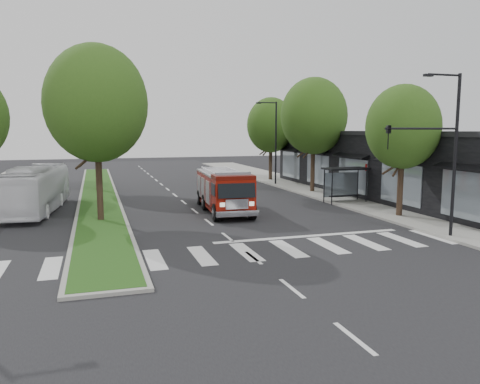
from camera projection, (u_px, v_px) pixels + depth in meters
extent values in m
plane|color=black|center=(228.00, 237.00, 23.40)|extent=(140.00, 140.00, 0.00)
cube|color=gray|center=(346.00, 198.00, 36.55)|extent=(5.00, 80.00, 0.15)
cube|color=gray|center=(99.00, 194.00, 38.66)|extent=(3.00, 50.00, 0.14)
cube|color=#144413|center=(99.00, 193.00, 38.65)|extent=(2.60, 49.50, 0.02)
cube|color=black|center=(397.00, 166.00, 37.55)|extent=(8.00, 30.00, 5.00)
cylinder|color=black|center=(332.00, 188.00, 33.13)|extent=(0.08, 0.08, 2.50)
cylinder|color=black|center=(366.00, 187.00, 33.96)|extent=(0.08, 0.08, 2.50)
cylinder|color=black|center=(324.00, 186.00, 34.27)|extent=(0.08, 0.08, 2.50)
cylinder|color=black|center=(358.00, 185.00, 35.10)|extent=(0.08, 0.08, 2.50)
cube|color=black|center=(346.00, 169.00, 33.94)|extent=(3.20, 1.60, 0.12)
cube|color=#8C99A5|center=(340.00, 185.00, 34.77)|extent=(2.80, 0.04, 1.80)
cube|color=black|center=(345.00, 196.00, 34.21)|extent=(2.40, 0.40, 0.08)
cylinder|color=black|center=(400.00, 187.00, 28.44)|extent=(0.36, 0.36, 3.74)
ellipsoid|color=#193A0F|center=(403.00, 127.00, 27.96)|extent=(4.40, 4.40, 5.06)
cylinder|color=black|center=(313.00, 167.00, 39.76)|extent=(0.36, 0.36, 4.40)
ellipsoid|color=#193A0F|center=(314.00, 116.00, 39.19)|extent=(5.60, 5.60, 6.44)
cylinder|color=black|center=(270.00, 162.00, 49.25)|extent=(0.36, 0.36, 3.96)
ellipsoid|color=#193A0F|center=(271.00, 125.00, 48.74)|extent=(5.00, 5.00, 5.75)
cylinder|color=black|center=(99.00, 183.00, 27.01)|extent=(0.36, 0.36, 4.62)
ellipsoid|color=#193A0F|center=(96.00, 103.00, 26.41)|extent=(5.80, 5.80, 6.67)
cylinder|color=black|center=(97.00, 167.00, 40.27)|extent=(0.36, 0.36, 4.40)
ellipsoid|color=#193A0F|center=(95.00, 116.00, 39.71)|extent=(5.60, 5.60, 6.44)
cylinder|color=black|center=(455.00, 158.00, 22.66)|extent=(0.16, 0.16, 8.00)
cylinder|color=black|center=(444.00, 75.00, 21.88)|extent=(1.80, 0.10, 0.10)
cube|color=black|center=(428.00, 75.00, 21.62)|extent=(0.45, 0.20, 0.12)
cylinder|color=black|center=(422.00, 129.00, 21.89)|extent=(4.00, 0.10, 0.10)
imported|color=black|center=(389.00, 137.00, 21.41)|extent=(0.18, 0.22, 1.10)
cylinder|color=black|center=(276.00, 144.00, 44.90)|extent=(0.16, 0.16, 8.00)
cylinder|color=black|center=(267.00, 103.00, 44.12)|extent=(1.80, 0.10, 0.10)
cube|color=black|center=(258.00, 103.00, 43.86)|extent=(0.45, 0.20, 0.12)
cube|color=#4D0A04|center=(223.00, 204.00, 30.80)|extent=(2.94, 8.17, 0.24)
cube|color=maroon|center=(221.00, 188.00, 31.40)|extent=(2.81, 6.27, 1.91)
cube|color=maroon|center=(233.00, 195.00, 27.81)|extent=(2.50, 1.88, 2.01)
cube|color=#B2B2B7|center=(221.00, 173.00, 31.27)|extent=(2.81, 6.27, 0.11)
cylinder|color=#B2B2B7|center=(208.00, 170.00, 31.05)|extent=(0.49, 5.73, 0.10)
cylinder|color=#B2B2B7|center=(234.00, 170.00, 31.44)|extent=(0.49, 5.73, 0.10)
cube|color=silver|center=(237.00, 213.00, 26.87)|extent=(2.50, 0.51, 0.33)
cube|color=#8C99A5|center=(233.00, 174.00, 27.64)|extent=(2.12, 0.48, 0.17)
cylinder|color=black|center=(216.00, 213.00, 27.41)|extent=(0.41, 1.07, 1.05)
cylinder|color=black|center=(252.00, 211.00, 27.91)|extent=(0.41, 1.07, 1.05)
cylinder|color=black|center=(205.00, 202.00, 31.28)|extent=(0.41, 1.07, 1.05)
cylinder|color=black|center=(237.00, 201.00, 31.78)|extent=(0.41, 1.07, 1.05)
cylinder|color=black|center=(200.00, 198.00, 33.49)|extent=(0.41, 1.07, 1.05)
cylinder|color=black|center=(230.00, 197.00, 33.99)|extent=(0.41, 1.07, 1.05)
imported|color=white|center=(36.00, 189.00, 30.48)|extent=(3.59, 10.94, 2.99)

